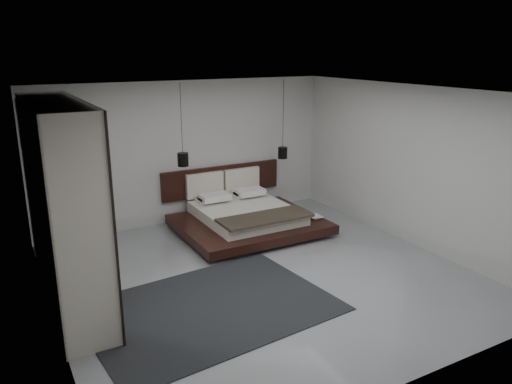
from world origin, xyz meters
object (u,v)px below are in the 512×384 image
lattice_screen (29,182)px  rug (210,307)px  pendant_right (283,153)px  wardrobe (64,207)px  bed (245,216)px  pendant_left (183,159)px

lattice_screen → rug: lattice_screen is taller
pendant_right → wardrobe: 4.85m
rug → lattice_screen: bearing=121.4°
bed → wardrobe: 3.86m
bed → rug: bed is taller
pendant_right → wardrobe: pendant_right is taller
pendant_right → rug: bearing=-135.5°
pendant_left → rug: 3.28m
wardrobe → rug: wardrobe is taller
pendant_left → rug: bearing=-105.0°
pendant_left → pendant_right: bearing=-0.0°
pendant_left → bed: bearing=-20.2°
lattice_screen → rug: 3.75m
pendant_right → rug: pendant_right is taller
pendant_right → lattice_screen: bearing=178.3°
lattice_screen → rug: bearing=-58.6°
lattice_screen → wardrobe: bearing=-82.6°
bed → rug: size_ratio=0.81×
lattice_screen → pendant_right: pendant_right is taller
bed → rug: bearing=-126.7°
pendant_left → wardrobe: (-2.35, -1.81, -0.04)m
bed → pendant_right: pendant_right is taller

